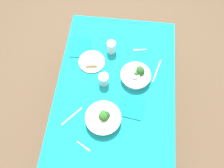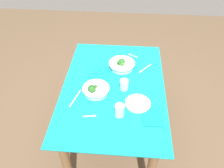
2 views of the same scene
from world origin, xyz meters
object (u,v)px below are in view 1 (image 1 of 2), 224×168
object	(u,v)px
water_glass_side	(104,80)
table_knife_left	(72,116)
fork_by_far_bowl	(139,50)
table_knife_right	(157,71)
napkin_folded_lower	(132,107)
napkin_folded_upper	(81,48)
broccoli_bowl_far	(103,118)
water_glass_center	(111,47)
broccoli_bowl_near	(136,75)
bread_side_plate	(92,61)
fork_by_near_bowl	(84,147)

from	to	relation	value
water_glass_side	table_knife_left	size ratio (longest dim) A/B	0.50
water_glass_side	fork_by_far_bowl	distance (m)	0.41
table_knife_right	napkin_folded_lower	world-z (taller)	napkin_folded_lower
table_knife_right	napkin_folded_upper	size ratio (longest dim) A/B	1.07
napkin_folded_upper	napkin_folded_lower	size ratio (longest dim) A/B	1.12
table_knife_left	napkin_folded_upper	bearing A→B (deg)	-136.51
broccoli_bowl_far	water_glass_center	bearing A→B (deg)	1.04
broccoli_bowl_near	water_glass_side	bearing A→B (deg)	106.26
bread_side_plate	water_glass_side	world-z (taller)	water_glass_side
fork_by_far_bowl	table_knife_right	xyz separation A→B (m)	(-0.18, -0.15, -0.00)
bread_side_plate	water_glass_center	xyz separation A→B (m)	(0.12, -0.14, 0.04)
water_glass_side	table_knife_right	distance (m)	0.42
bread_side_plate	napkin_folded_lower	xyz separation A→B (m)	(-0.34, -0.34, -0.01)
broccoli_bowl_near	napkin_folded_lower	bearing A→B (deg)	176.51
fork_by_near_bowl	fork_by_far_bowl	bearing A→B (deg)	97.38
table_knife_right	napkin_folded_upper	world-z (taller)	napkin_folded_upper
water_glass_side	napkin_folded_lower	bearing A→B (deg)	-128.61
fork_by_far_bowl	table_knife_right	distance (m)	0.23
broccoli_bowl_far	fork_by_near_bowl	world-z (taller)	broccoli_bowl_far
bread_side_plate	fork_by_far_bowl	world-z (taller)	bread_side_plate
broccoli_bowl_near	water_glass_center	distance (m)	0.31
water_glass_side	napkin_folded_lower	world-z (taller)	water_glass_side
broccoli_bowl_near	bread_side_plate	size ratio (longest dim) A/B	1.10
broccoli_bowl_near	napkin_folded_upper	xyz separation A→B (m)	(0.22, 0.46, -0.03)
fork_by_near_bowl	table_knife_left	distance (m)	0.23
water_glass_center	fork_by_near_bowl	distance (m)	0.78
fork_by_far_bowl	napkin_folded_lower	size ratio (longest dim) A/B	0.60
broccoli_bowl_far	table_knife_right	xyz separation A→B (m)	(0.43, -0.36, -0.03)
broccoli_bowl_near	fork_by_near_bowl	size ratio (longest dim) A/B	2.26
table_knife_left	broccoli_bowl_far	bearing A→B (deg)	130.23
fork_by_far_bowl	table_knife_left	xyz separation A→B (m)	(-0.61, 0.43, -0.00)
fork_by_far_bowl	table_knife_left	distance (m)	0.75
water_glass_side	fork_by_far_bowl	xyz separation A→B (m)	(0.32, -0.24, -0.04)
broccoli_bowl_far	napkin_folded_upper	world-z (taller)	broccoli_bowl_far
water_glass_center	table_knife_right	distance (m)	0.40
water_glass_center	fork_by_far_bowl	distance (m)	0.23
bread_side_plate	table_knife_left	world-z (taller)	bread_side_plate
water_glass_center	napkin_folded_lower	bearing A→B (deg)	-157.02
fork_by_far_bowl	table_knife_left	size ratio (longest dim) A/B	0.56
table_knife_right	water_glass_side	bearing A→B (deg)	-54.08
water_glass_side	table_knife_left	distance (m)	0.35
bread_side_plate	water_glass_center	bearing A→B (deg)	-48.68
fork_by_far_bowl	napkin_folded_upper	size ratio (longest dim) A/B	0.54
napkin_folded_upper	broccoli_bowl_far	bearing A→B (deg)	-155.82
fork_by_near_bowl	napkin_folded_lower	xyz separation A→B (m)	(0.31, -0.29, 0.00)
bread_side_plate	table_knife_left	size ratio (longest dim) A/B	1.12
broccoli_bowl_far	fork_by_far_bowl	world-z (taller)	broccoli_bowl_far
napkin_folded_upper	napkin_folded_lower	distance (m)	0.64
water_glass_center	napkin_folded_upper	bearing A→B (deg)	90.40
fork_by_near_bowl	table_knife_left	bearing A→B (deg)	149.69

